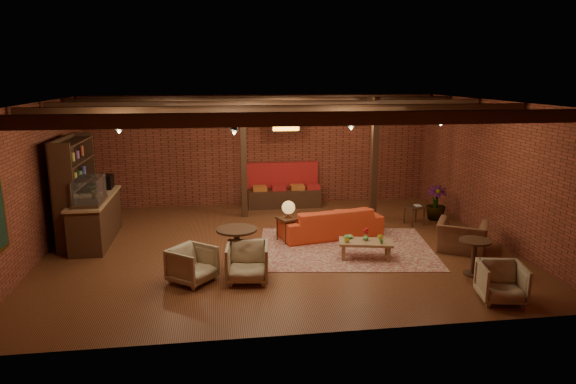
{
  "coord_description": "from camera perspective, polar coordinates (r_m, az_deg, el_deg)",
  "views": [
    {
      "loc": [
        -1.33,
        -10.85,
        3.77
      ],
      "look_at": [
        0.25,
        0.2,
        1.2
      ],
      "focal_mm": 32.0,
      "sensor_mm": 36.0,
      "label": 1
    }
  ],
  "objects": [
    {
      "name": "plant_tall",
      "position": [
        13.92,
        16.35,
        2.44
      ],
      "size": [
        1.85,
        1.85,
        2.71
      ],
      "primitive_type": "imported",
      "rotation": [
        0.0,
        0.0,
        -0.25
      ],
      "color": "#4C7F4C",
      "rests_on": "floor"
    },
    {
      "name": "coffee_table",
      "position": [
        10.87,
        8.57,
        -5.6
      ],
      "size": [
        1.2,
        0.79,
        0.63
      ],
      "rotation": [
        0.0,
        0.0,
        -0.23
      ],
      "color": "brown",
      "rests_on": "floor"
    },
    {
      "name": "side_table_lamp",
      "position": [
        11.72,
        0.05,
        -2.09
      ],
      "size": [
        0.6,
        0.6,
        0.96
      ],
      "rotation": [
        0.0,
        0.0,
        0.4
      ],
      "color": "#331C11",
      "rests_on": "floor"
    },
    {
      "name": "side_table_book",
      "position": [
        13.48,
        13.89,
        -1.68
      ],
      "size": [
        0.53,
        0.53,
        0.51
      ],
      "rotation": [
        0.0,
        0.0,
        0.23
      ],
      "color": "#331C11",
      "rests_on": "floor"
    },
    {
      "name": "ceiling_spotlights",
      "position": [
        10.97,
        -1.15,
        8.19
      ],
      "size": [
        6.4,
        4.4,
        0.28
      ],
      "primitive_type": null,
      "color": "black",
      "rests_on": "ceiling"
    },
    {
      "name": "wall_left",
      "position": [
        11.66,
        -26.3,
        0.87
      ],
      "size": [
        0.02,
        8.0,
        3.2
      ],
      "primitive_type": "cube",
      "color": "maroon",
      "rests_on": "ground"
    },
    {
      "name": "post_left",
      "position": [
        13.65,
        -4.96,
        3.75
      ],
      "size": [
        0.16,
        0.16,
        3.2
      ],
      "primitive_type": "cube",
      "color": "#331C11",
      "rests_on": "ground"
    },
    {
      "name": "banquette",
      "position": [
        14.9,
        -0.48,
        0.27
      ],
      "size": [
        2.1,
        0.7,
        1.0
      ],
      "primitive_type": null,
      "color": "#A71C1B",
      "rests_on": "ground"
    },
    {
      "name": "service_sign",
      "position": [
        14.16,
        -0.25,
        7.2
      ],
      "size": [
        0.86,
        0.06,
        0.3
      ],
      "primitive_type": "cube",
      "color": "orange",
      "rests_on": "ceiling"
    },
    {
      "name": "floor",
      "position": [
        11.57,
        -1.08,
        -6.08
      ],
      "size": [
        10.0,
        10.0,
        0.0
      ],
      "primitive_type": "plane",
      "color": "#37180D",
      "rests_on": "ground"
    },
    {
      "name": "wall_back",
      "position": [
        15.07,
        -2.98,
        4.66
      ],
      "size": [
        10.0,
        0.02,
        3.2
      ],
      "primitive_type": "cube",
      "color": "maroon",
      "rests_on": "ground"
    },
    {
      "name": "round_table_right",
      "position": [
        10.47,
        20.0,
        -6.24
      ],
      "size": [
        0.6,
        0.6,
        0.7
      ],
      "color": "#331C11",
      "rests_on": "floor"
    },
    {
      "name": "ceiling_pipe",
      "position": [
        12.56,
        -2.05,
        8.74
      ],
      "size": [
        9.6,
        0.12,
        0.12
      ],
      "primitive_type": "cylinder",
      "rotation": [
        0.0,
        1.57,
        0.0
      ],
      "color": "black",
      "rests_on": "ceiling"
    },
    {
      "name": "wall_right",
      "position": [
        12.75,
        21.81,
        2.22
      ],
      "size": [
        0.02,
        8.0,
        3.2
      ],
      "primitive_type": "cube",
      "color": "maroon",
      "rests_on": "ground"
    },
    {
      "name": "armchair_right",
      "position": [
        11.77,
        18.83,
        -4.17
      ],
      "size": [
        1.22,
        1.1,
        0.89
      ],
      "primitive_type": "imported",
      "rotation": [
        0.0,
        0.0,
        2.6
      ],
      "color": "brown",
      "rests_on": "floor"
    },
    {
      "name": "ceiling_beams",
      "position": [
        10.96,
        -1.15,
        9.33
      ],
      "size": [
        9.8,
        6.4,
        0.22
      ],
      "primitive_type": null,
      "color": "#331C11",
      "rests_on": "ceiling"
    },
    {
      "name": "sofa",
      "position": [
        12.22,
        4.7,
        -3.34
      ],
      "size": [
        2.54,
        1.4,
        0.7
      ],
      "primitive_type": "imported",
      "rotation": [
        0.0,
        0.0,
        3.34
      ],
      "color": "red",
      "rests_on": "floor"
    },
    {
      "name": "armchair_a",
      "position": [
        9.72,
        -10.59,
        -7.77
      ],
      "size": [
        0.98,
        0.99,
        0.74
      ],
      "primitive_type": "imported",
      "rotation": [
        0.0,
        0.0,
        0.88
      ],
      "color": "beige",
      "rests_on": "floor"
    },
    {
      "name": "ceiling",
      "position": [
        10.95,
        -1.16,
        9.96
      ],
      "size": [
        10.0,
        8.0,
        0.02
      ],
      "primitive_type": "cube",
      "color": "black",
      "rests_on": "wall_back"
    },
    {
      "name": "armchair_far",
      "position": [
        9.51,
        22.65,
        -9.07
      ],
      "size": [
        0.84,
        0.8,
        0.73
      ],
      "primitive_type": "imported",
      "rotation": [
        0.0,
        0.0,
        -0.21
      ],
      "color": "beige",
      "rests_on": "floor"
    },
    {
      "name": "plant_counter",
      "position": [
        12.61,
        -20.17,
        0.48
      ],
      "size": [
        0.35,
        0.39,
        0.3
      ],
      "primitive_type": "imported",
      "color": "#337F33",
      "rests_on": "service_counter"
    },
    {
      "name": "service_counter",
      "position": [
        12.53,
        -20.65,
        -1.61
      ],
      "size": [
        0.8,
        2.5,
        1.6
      ],
      "primitive_type": null,
      "color": "#331C11",
      "rests_on": "ground"
    },
    {
      "name": "armchair_b",
      "position": [
        9.64,
        -4.54,
        -7.59
      ],
      "size": [
        0.84,
        0.8,
        0.79
      ],
      "primitive_type": "imported",
      "rotation": [
        0.0,
        0.0,
        -0.11
      ],
      "color": "beige",
      "rests_on": "floor"
    },
    {
      "name": "shelving_hutch",
      "position": [
        12.63,
        -22.47,
        0.21
      ],
      "size": [
        0.52,
        2.0,
        2.4
      ],
      "primitive_type": null,
      "color": "#331C11",
      "rests_on": "ground"
    },
    {
      "name": "wall_front",
      "position": [
        7.31,
        2.72,
        -4.35
      ],
      "size": [
        10.0,
        0.02,
        3.2
      ],
      "primitive_type": "cube",
      "color": "maroon",
      "rests_on": "ground"
    },
    {
      "name": "rug",
      "position": [
        11.53,
        6.37,
        -6.18
      ],
      "size": [
        4.15,
        3.39,
        0.01
      ],
      "primitive_type": "cube",
      "rotation": [
        0.0,
        0.0,
        -0.14
      ],
      "color": "maroon",
      "rests_on": "floor"
    },
    {
      "name": "post_right",
      "position": [
        13.67,
        9.59,
        3.64
      ],
      "size": [
        0.16,
        0.16,
        3.2
      ],
      "primitive_type": "cube",
      "color": "#331C11",
      "rests_on": "ground"
    },
    {
      "name": "round_table_left",
      "position": [
        10.17,
        -5.69,
        -5.51
      ],
      "size": [
        0.8,
        0.8,
        0.83
      ],
      "color": "#331C11",
      "rests_on": "floor"
    }
  ]
}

